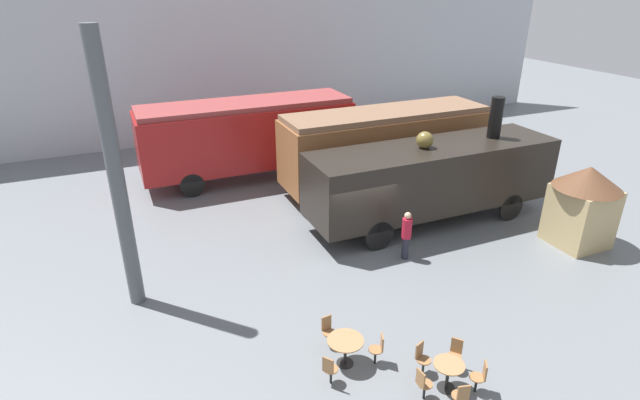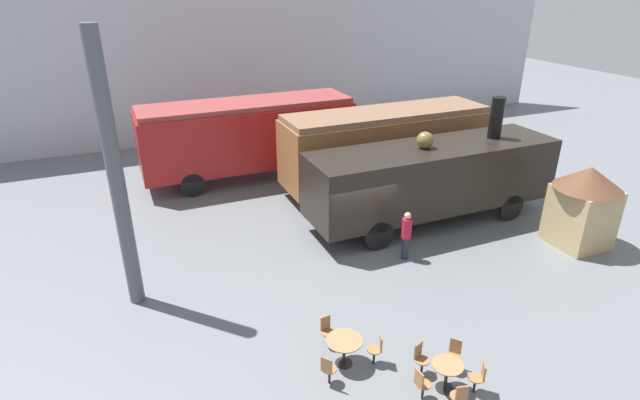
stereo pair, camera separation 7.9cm
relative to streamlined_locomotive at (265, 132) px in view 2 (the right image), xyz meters
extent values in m
plane|color=slate|center=(0.75, -8.22, -2.18)|extent=(80.00, 80.00, 0.00)
cube|color=#B2B7C1|center=(0.75, 7.07, 2.32)|extent=(44.00, 0.15, 9.00)
cube|color=maroon|center=(-0.83, 0.00, -0.08)|extent=(10.00, 2.86, 2.77)
cone|color=maroon|center=(5.17, 0.00, -0.08)|extent=(2.00, 2.63, 2.63)
cube|color=brown|center=(-0.83, 0.00, 1.42)|extent=(9.80, 2.63, 0.24)
cylinder|color=black|center=(2.17, -1.37, -1.63)|extent=(1.09, 0.12, 1.09)
cylinder|color=black|center=(2.17, 1.37, -1.63)|extent=(1.09, 0.12, 1.09)
cylinder|color=black|center=(-3.83, -1.37, -1.63)|extent=(1.09, 0.12, 1.09)
cylinder|color=black|center=(-3.83, 1.37, -1.63)|extent=(1.09, 0.12, 1.09)
cube|color=brown|center=(4.42, -3.92, -0.15)|extent=(9.37, 2.68, 2.83)
cube|color=brown|center=(4.42, -3.92, 1.39)|extent=(9.18, 2.47, 0.24)
cylinder|color=black|center=(7.23, -5.20, -1.71)|extent=(0.95, 0.12, 0.95)
cylinder|color=black|center=(7.23, -2.64, -1.71)|extent=(0.95, 0.12, 0.95)
cylinder|color=black|center=(1.61, -5.20, -1.71)|extent=(0.95, 0.12, 0.95)
cylinder|color=black|center=(1.61, -2.64, -1.71)|extent=(0.95, 0.12, 0.95)
cube|color=black|center=(4.45, -7.51, -0.25)|extent=(10.05, 2.69, 2.41)
cylinder|color=black|center=(7.21, -7.51, 1.76)|extent=(0.52, 0.52, 1.62)
sphere|color=brown|center=(3.95, -7.51, 1.25)|extent=(0.64, 0.64, 0.64)
cylinder|color=black|center=(7.46, -8.79, -1.62)|extent=(1.12, 0.12, 1.12)
cylinder|color=black|center=(7.46, -6.22, -1.62)|extent=(1.12, 0.12, 1.12)
cylinder|color=black|center=(1.43, -8.79, -1.62)|extent=(1.12, 0.12, 1.12)
cylinder|color=black|center=(1.43, -6.22, -1.62)|extent=(1.12, 0.12, 1.12)
cylinder|color=black|center=(-0.38, -15.25, -2.17)|extent=(0.44, 0.44, 0.02)
cylinder|color=black|center=(-0.38, -15.25, -1.82)|extent=(0.08, 0.08, 0.69)
cylinder|color=#9E754C|center=(-0.38, -15.25, -1.45)|extent=(0.74, 0.74, 0.03)
cylinder|color=black|center=(-2.23, -13.53, -2.17)|extent=(0.44, 0.44, 0.02)
cylinder|color=black|center=(-2.23, -13.53, -1.81)|extent=(0.08, 0.08, 0.70)
cylinder|color=#9E754C|center=(-2.23, -13.53, -1.45)|extent=(0.93, 0.93, 0.03)
cylinder|color=black|center=(-0.63, -14.63, -1.97)|extent=(0.06, 0.06, 0.42)
cylinder|color=olive|center=(-0.63, -14.63, -1.75)|extent=(0.36, 0.36, 0.03)
cube|color=olive|center=(-0.69, -14.48, -1.52)|extent=(0.28, 0.14, 0.42)
cylinder|color=black|center=(-1.05, -15.29, -1.97)|extent=(0.06, 0.06, 0.42)
cylinder|color=olive|center=(-1.05, -15.29, -1.75)|extent=(0.36, 0.36, 0.03)
cube|color=olive|center=(-1.20, -15.30, -1.52)|extent=(0.06, 0.29, 0.42)
cylinder|color=olive|center=(-0.55, -15.90, -1.75)|extent=(0.36, 0.36, 0.03)
cube|color=olive|center=(-0.58, -16.05, -1.52)|extent=(0.29, 0.11, 0.42)
cylinder|color=black|center=(0.18, -15.61, -1.97)|extent=(0.06, 0.06, 0.42)
cylinder|color=olive|center=(0.18, -15.61, -1.75)|extent=(0.36, 0.36, 0.03)
cube|color=olive|center=(0.31, -15.69, -1.52)|extent=(0.19, 0.26, 0.42)
cylinder|color=black|center=(0.13, -14.82, -1.97)|extent=(0.06, 0.06, 0.42)
cylinder|color=olive|center=(0.13, -14.82, -1.75)|extent=(0.36, 0.36, 0.03)
cube|color=olive|center=(0.25, -14.72, -1.52)|extent=(0.21, 0.25, 0.42)
cylinder|color=black|center=(-2.84, -13.99, -1.97)|extent=(0.06, 0.06, 0.42)
cylinder|color=olive|center=(-2.84, -13.99, -1.75)|extent=(0.36, 0.36, 0.03)
cube|color=olive|center=(-2.96, -14.08, -1.52)|extent=(0.21, 0.25, 0.42)
cylinder|color=black|center=(-1.53, -13.83, -1.97)|extent=(0.06, 0.06, 0.42)
cylinder|color=olive|center=(-1.53, -13.83, -1.75)|extent=(0.36, 0.36, 0.03)
cube|color=olive|center=(-1.39, -13.89, -1.52)|extent=(0.15, 0.28, 0.42)
cylinder|color=black|center=(-2.33, -12.77, -1.97)|extent=(0.06, 0.06, 0.42)
cylinder|color=olive|center=(-2.33, -12.77, -1.75)|extent=(0.36, 0.36, 0.03)
cube|color=olive|center=(-2.35, -12.62, -1.52)|extent=(0.29, 0.08, 0.42)
cylinder|color=#262633|center=(1.97, -9.68, -1.78)|extent=(0.24, 0.24, 0.81)
cylinder|color=#B2192D|center=(1.97, -9.68, -1.01)|extent=(0.34, 0.34, 0.72)
sphere|color=tan|center=(1.97, -9.68, -0.53)|extent=(0.24, 0.24, 0.24)
cube|color=tan|center=(8.32, -11.24, -1.08)|extent=(1.80, 1.80, 2.20)
cone|color=brown|center=(8.32, -11.24, 0.42)|extent=(2.34, 2.34, 0.80)
cylinder|color=#4C5156|center=(-6.82, -8.59, 1.82)|extent=(0.44, 0.44, 8.00)
camera|label=1|loc=(-6.75, -22.34, 6.83)|focal=28.00mm
camera|label=2|loc=(-6.67, -22.37, 6.83)|focal=28.00mm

